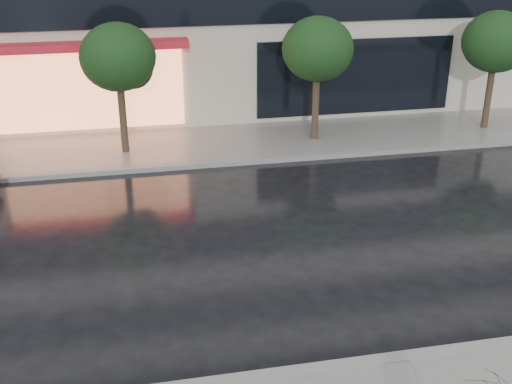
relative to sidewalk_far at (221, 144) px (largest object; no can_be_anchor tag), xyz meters
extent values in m
plane|color=black|center=(0.00, -10.25, -0.06)|extent=(120.00, 120.00, 0.00)
cube|color=slate|center=(0.00, 0.00, 0.00)|extent=(60.00, 3.50, 0.12)
cube|color=gray|center=(0.00, -11.25, 0.01)|extent=(60.00, 0.25, 0.14)
cube|color=gray|center=(0.00, -1.75, 0.01)|extent=(60.00, 0.25, 0.14)
cube|color=black|center=(0.00, 1.69, 4.24)|extent=(28.00, 0.12, 1.60)
cube|color=#FF8C59|center=(-4.00, 1.67, 1.54)|extent=(6.00, 0.10, 2.60)
cube|color=red|center=(-4.00, 1.34, 2.99)|extent=(6.40, 0.70, 0.25)
cube|color=black|center=(5.00, 1.69, 1.54)|extent=(7.00, 0.10, 2.60)
cylinder|color=#33261C|center=(-3.00, -0.25, 1.04)|extent=(0.22, 0.22, 2.20)
ellipsoid|color=black|center=(-3.00, -0.25, 2.94)|extent=(2.20, 2.20, 1.98)
sphere|color=black|center=(-2.60, -0.05, 2.54)|extent=(1.20, 1.20, 1.20)
cylinder|color=#33261C|center=(3.00, -0.25, 1.04)|extent=(0.22, 0.22, 2.20)
ellipsoid|color=black|center=(3.00, -0.25, 2.94)|extent=(2.20, 2.20, 1.98)
sphere|color=black|center=(3.40, -0.05, 2.54)|extent=(1.20, 1.20, 1.20)
cylinder|color=#33261C|center=(9.00, -0.25, 1.04)|extent=(0.22, 0.22, 2.20)
ellipsoid|color=black|center=(9.00, -0.25, 2.94)|extent=(2.20, 2.20, 1.98)
sphere|color=black|center=(9.40, -0.05, 2.54)|extent=(1.20, 1.20, 1.20)
camera|label=1|loc=(-2.78, -19.18, 6.75)|focal=45.00mm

